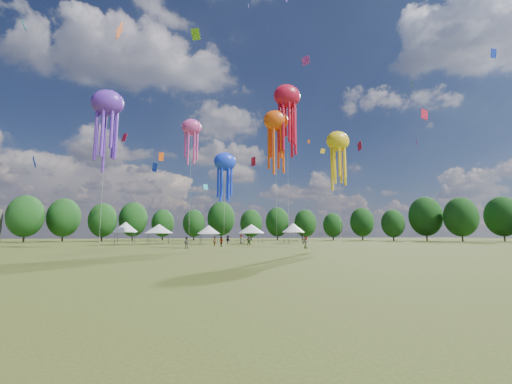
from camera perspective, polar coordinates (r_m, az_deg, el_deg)
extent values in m
plane|color=#384416|center=(18.29, 21.59, -13.20)|extent=(300.00, 300.00, 0.00)
imported|color=gray|center=(47.28, -12.10, -8.68)|extent=(0.90, 0.77, 1.61)
imported|color=gray|center=(73.64, -2.56, -8.20)|extent=(0.80, 1.04, 1.88)
imported|color=gray|center=(73.43, 8.07, -8.17)|extent=(0.97, 1.07, 1.79)
imported|color=gray|center=(67.06, -4.92, -8.33)|extent=(1.28, 1.15, 1.72)
imported|color=gray|center=(53.99, -6.08, -8.64)|extent=(0.99, 0.75, 1.56)
imported|color=gray|center=(61.12, -1.27, -8.43)|extent=(1.68, 0.63, 1.77)
imported|color=gray|center=(55.28, -7.30, -8.56)|extent=(0.56, 0.69, 1.63)
imported|color=gray|center=(47.40, 8.69, -8.73)|extent=(0.88, 0.96, 1.64)
cylinder|color=#47474C|center=(66.87, -23.50, -7.50)|extent=(0.08, 0.08, 2.31)
cylinder|color=#47474C|center=(70.04, -23.06, -7.49)|extent=(0.08, 0.08, 2.31)
cylinder|color=#47474C|center=(66.41, -20.74, -7.64)|extent=(0.08, 0.08, 2.31)
cylinder|color=#47474C|center=(69.60, -20.42, -7.62)|extent=(0.08, 0.08, 2.31)
cube|color=white|center=(68.21, -21.88, -6.55)|extent=(3.62, 3.62, 0.10)
cone|color=white|center=(68.22, -21.84, -5.68)|extent=(4.70, 4.70, 1.98)
cylinder|color=#47474C|center=(68.28, -18.42, -7.79)|extent=(0.08, 0.08, 2.13)
cylinder|color=#47474C|center=(72.23, -18.17, -7.76)|extent=(0.08, 0.08, 2.13)
cylinder|color=#47474C|center=(68.08, -15.07, -7.92)|extent=(0.08, 0.08, 2.13)
cylinder|color=#47474C|center=(72.04, -15.00, -7.88)|extent=(0.08, 0.08, 2.13)
cube|color=white|center=(70.12, -16.63, -6.93)|extent=(4.36, 4.36, 0.10)
cone|color=white|center=(70.13, -16.61, -6.14)|extent=(5.67, 5.67, 1.83)
cylinder|color=#47474C|center=(64.99, -9.56, -8.17)|extent=(0.08, 0.08, 2.00)
cylinder|color=#47474C|center=(68.12, -9.76, -8.12)|extent=(0.08, 0.08, 2.00)
cylinder|color=#47474C|center=(65.30, -6.78, -8.21)|extent=(0.08, 0.08, 2.00)
cylinder|color=#47474C|center=(68.42, -7.11, -8.17)|extent=(0.08, 0.08, 2.00)
cube|color=white|center=(66.68, -8.29, -7.27)|extent=(3.54, 3.54, 0.10)
cone|color=white|center=(66.69, -8.27, -6.49)|extent=(4.61, 4.61, 1.71)
cylinder|color=#47474C|center=(65.53, -2.12, -8.20)|extent=(0.08, 0.08, 2.13)
cylinder|color=#47474C|center=(69.27, -2.76, -8.15)|extent=(0.08, 0.08, 2.13)
cylinder|color=#47474C|center=(66.40, 1.14, -8.19)|extent=(0.08, 0.08, 2.13)
cylinder|color=#47474C|center=(70.10, 0.33, -8.15)|extent=(0.08, 0.08, 2.13)
cube|color=white|center=(67.79, -0.85, -7.23)|extent=(4.22, 4.22, 0.10)
cone|color=white|center=(67.80, -0.85, -6.42)|extent=(5.49, 5.49, 1.83)
cylinder|color=#47474C|center=(70.74, 5.68, -8.02)|extent=(0.08, 0.08, 2.33)
cylinder|color=#47474C|center=(73.99, 4.79, -8.00)|extent=(0.08, 0.08, 2.33)
cylinder|color=#47474C|center=(71.95, 8.29, -7.97)|extent=(0.08, 0.08, 2.33)
cylinder|color=#47474C|center=(75.15, 7.30, -7.96)|extent=(0.08, 0.08, 2.33)
cube|color=white|center=(72.93, 6.50, -7.04)|extent=(3.84, 3.84, 0.10)
cone|color=white|center=(72.94, 6.49, -6.21)|extent=(4.99, 4.99, 2.00)
ellipsoid|color=#DE419A|center=(59.54, -11.18, 11.06)|extent=(3.43, 2.40, 2.92)
cylinder|color=beige|center=(57.14, -11.43, 1.16)|extent=(0.03, 0.03, 20.70)
ellipsoid|color=#F7520F|center=(66.44, 3.49, 12.33)|extent=(5.02, 3.51, 4.27)
cylinder|color=beige|center=(63.38, 3.58, 1.89)|extent=(0.03, 0.03, 24.39)
ellipsoid|color=yellow|center=(50.63, 14.11, 8.62)|extent=(3.55, 2.49, 3.02)
cylinder|color=beige|center=(49.08, 14.40, -0.27)|extent=(0.03, 0.03, 15.77)
ellipsoid|color=#652CC6|center=(54.39, -24.50, 13.97)|extent=(4.60, 3.22, 3.91)
cylinder|color=beige|center=(51.61, -25.13, 2.91)|extent=(0.03, 0.03, 21.20)
ellipsoid|color=#1C3BFE|center=(47.53, -5.46, 5.29)|extent=(3.20, 2.24, 2.72)
cylinder|color=beige|center=(46.57, -5.55, -2.18)|extent=(0.03, 0.03, 12.40)
ellipsoid|color=red|center=(68.62, 5.45, 16.36)|extent=(5.50, 3.85, 4.68)
cylinder|color=beige|center=(64.12, 5.61, 4.16)|extent=(0.03, 0.03, 29.59)
cube|color=red|center=(80.85, -0.46, 5.35)|extent=(0.73, 1.64, 2.27)
cube|color=#F7520F|center=(84.63, 9.20, 8.70)|extent=(0.67, 0.42, 0.85)
cube|color=#75C720|center=(63.52, -4.60, 4.35)|extent=(1.33, 1.07, 1.54)
cube|color=#1C3BFE|center=(58.49, 36.13, 18.99)|extent=(1.02, 0.30, 1.28)
cube|color=red|center=(53.69, 27.36, 11.97)|extent=(1.53, 0.35, 1.80)
cube|color=#F7520F|center=(53.64, -22.74, 24.56)|extent=(0.88, 2.18, 2.44)
cube|color=#75C720|center=(65.69, -10.49, 25.48)|extent=(1.82, 1.35, 1.80)
cube|color=#1C3BFE|center=(88.49, -17.28, 4.13)|extent=(1.45, 1.87, 2.68)
cube|color=#18BAD3|center=(55.41, -35.51, 22.63)|extent=(0.81, 1.24, 1.26)
cube|color=#DE419A|center=(74.40, 8.69, 21.77)|extent=(1.29, 1.78, 2.46)
cube|color=red|center=(88.63, 17.66, 7.67)|extent=(0.17, 2.26, 2.66)
cube|color=yellow|center=(90.22, 11.59, 7.05)|extent=(1.42, 0.70, 1.59)
cube|color=#75C720|center=(70.47, 25.56, 16.55)|extent=(0.58, 0.94, 0.97)
cube|color=#1C3BFE|center=(72.74, -34.25, 4.35)|extent=(1.31, 1.58, 2.26)
cube|color=#18BAD3|center=(73.11, -8.80, 0.87)|extent=(1.17, 0.59, 1.36)
cube|color=#DE419A|center=(63.21, 26.23, 7.70)|extent=(0.70, 1.05, 1.40)
cube|color=#652CC6|center=(91.77, -1.35, 29.75)|extent=(0.32, 0.83, 1.01)
cube|color=red|center=(46.74, -22.02, 8.82)|extent=(0.80, 0.86, 1.10)
cube|color=#F7520F|center=(67.36, -16.23, 5.95)|extent=(1.06, 1.20, 1.69)
cylinder|color=#38281C|center=(100.11, -35.51, -6.20)|extent=(0.44, 0.44, 3.36)
ellipsoid|color=#184316|center=(100.21, -35.30, -3.45)|extent=(8.40, 8.40, 10.51)
cylinder|color=#38281C|center=(104.88, -30.72, -6.52)|extent=(0.44, 0.44, 3.41)
ellipsoid|color=#184316|center=(104.98, -30.54, -3.85)|extent=(8.53, 8.53, 10.66)
cylinder|color=#38281C|center=(101.97, -25.34, -6.94)|extent=(0.44, 0.44, 3.07)
ellipsoid|color=#184316|center=(102.04, -25.21, -4.47)|extent=(7.66, 7.66, 9.58)
cylinder|color=#38281C|center=(109.05, -20.79, -7.05)|extent=(0.44, 0.44, 3.43)
ellipsoid|color=#184316|center=(109.14, -20.67, -4.46)|extent=(8.58, 8.58, 10.73)
cylinder|color=#38281C|center=(113.96, -16.04, -7.36)|extent=(0.44, 0.44, 2.95)
ellipsoid|color=#184316|center=(114.02, -15.97, -5.23)|extent=(7.37, 7.37, 9.21)
cylinder|color=#38281C|center=(110.13, -10.84, -7.54)|extent=(0.44, 0.44, 2.89)
ellipsoid|color=#184316|center=(110.18, -10.79, -5.38)|extent=(7.23, 7.23, 9.04)
cylinder|color=#38281C|center=(115.42, -6.14, -7.38)|extent=(0.44, 0.44, 3.84)
ellipsoid|color=#184316|center=(115.55, -6.11, -4.64)|extent=(9.60, 9.60, 11.99)
cylinder|color=#38281C|center=(106.01, -0.87, -7.69)|extent=(0.44, 0.44, 2.84)
ellipsoid|color=#184316|center=(106.07, -0.86, -5.48)|extent=(7.11, 7.11, 8.89)
cylinder|color=#38281C|center=(111.07, 3.78, -7.58)|extent=(0.44, 0.44, 3.16)
ellipsoid|color=#184316|center=(111.14, 3.76, -5.24)|extent=(7.91, 7.91, 9.88)
cylinder|color=#38281C|center=(108.30, 8.66, -7.59)|extent=(0.44, 0.44, 2.88)
ellipsoid|color=#184316|center=(108.36, 8.62, -5.40)|extent=(7.21, 7.21, 9.01)
cylinder|color=#38281C|center=(114.59, 13.34, -7.53)|extent=(0.44, 0.44, 2.63)
ellipsoid|color=#184316|center=(114.63, 13.28, -5.64)|extent=(6.57, 6.57, 8.22)
cylinder|color=#38281C|center=(115.93, 18.13, -7.23)|extent=(0.44, 0.44, 3.13)
ellipsoid|color=#184316|center=(116.00, 18.04, -5.02)|extent=(7.81, 7.81, 9.77)
cylinder|color=#38281C|center=(107.80, 22.91, -7.14)|extent=(0.44, 0.44, 2.72)
ellipsoid|color=#184316|center=(107.85, 22.81, -5.07)|extent=(6.80, 6.80, 8.50)
cylinder|color=#38281C|center=(111.39, 27.67, -6.59)|extent=(0.44, 0.44, 3.81)
ellipsoid|color=#184316|center=(111.52, 27.50, -3.78)|extent=(9.52, 9.52, 11.90)
cylinder|color=#38281C|center=(107.26, 32.36, -6.38)|extent=(0.44, 0.44, 3.51)
ellipsoid|color=#184316|center=(107.37, 32.18, -3.69)|extent=(8.78, 8.78, 10.97)
cylinder|color=#38281C|center=(115.82, 37.34, -5.97)|extent=(0.44, 0.44, 3.64)
ellipsoid|color=#184316|center=(115.93, 37.14, -3.39)|extent=(9.10, 9.10, 11.37)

